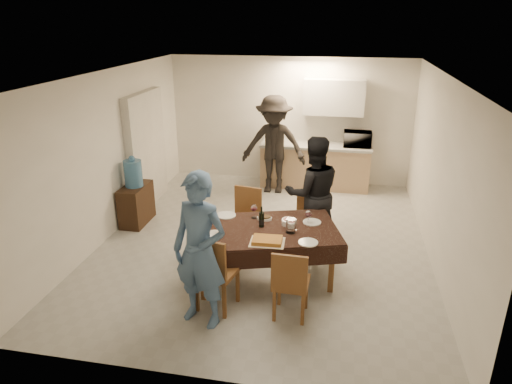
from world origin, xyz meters
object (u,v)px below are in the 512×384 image
Objects in this scene: wine_bottle at (262,217)px; person_far at (313,193)px; savoury_tart at (267,240)px; person_near at (200,251)px; water_jug at (133,173)px; microwave at (358,139)px; dining_table at (265,231)px; console at (136,204)px; water_pitcher at (291,226)px; person_kitchen at (274,145)px.

wine_bottle is 0.16× the size of person_far.
person_near reaches higher than savoury_tart.
person_far is at bearing -5.65° from water_jug.
wine_bottle is 0.67× the size of savoury_tart.
microwave is (1.13, 4.11, 0.29)m from savoury_tart.
dining_table is 2.96× the size of console.
person_near is at bearing -51.38° from water_jug.
wine_bottle is 1.17m from person_far.
person_far reaches higher than savoury_tart.
water_pitcher is 3.41m from person_kitchen.
savoury_tart is at bearing -92.22° from dining_table.
person_far is at bearing 45.40° from dining_table.
wine_bottle reaches higher than water_pitcher.
person_far is at bearing 79.70° from water_pitcher.
microwave is at bearing 15.52° from person_kitchen.
water_pitcher is 0.10× the size of person_kitchen.
water_jug is 3.07m from person_near.
dining_table is 1.20m from person_far.
microwave reaches higher than wine_bottle.
wine_bottle is 1.21m from person_near.
microwave is (1.28, 3.68, 0.17)m from wine_bottle.
console is at bearing 151.74° from wine_bottle.
wine_bottle is at bearing 118.04° from dining_table.
person_kitchen is at bearing 15.52° from microwave.
person_far is at bearing 77.75° from person_near.
water_jug is 2.35× the size of water_pitcher.
wine_bottle is at bearing 70.75° from microwave.
wine_bottle is 3.25m from person_kitchen.
console is at bearing -137.16° from person_kitchen.
dining_table is at bearing -45.00° from wine_bottle.
water_pitcher is 0.45× the size of savoury_tart.
person_kitchen is at bearing -84.23° from person_far.
water_pitcher reaches higher than dining_table.
person_kitchen is at bearing 79.75° from dining_table.
wine_bottle is (-0.05, 0.05, 0.18)m from dining_table.
microwave is 5.10m from person_near.
dining_table is at bearing 77.75° from person_near.
wine_bottle reaches higher than dining_table.
person_far is (1.10, 2.10, -0.04)m from person_near.
person_near reaches higher than dining_table.
wine_bottle is at bearing -84.06° from person_kitchen.
water_pitcher is (2.82, -1.40, 0.51)m from console.
water_jug is at bearing 0.00° from console.
person_far is (-0.68, -2.68, -0.18)m from microwave.
water_pitcher is at bearing 52.85° from savoury_tart.
microwave is (3.70, 2.38, 0.72)m from console.
wine_bottle is (2.42, -1.30, 0.55)m from console.
microwave is at bearing 84.92° from person_near.
person_near reaches higher than wine_bottle.
water_jug is 2.74m from wine_bottle.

